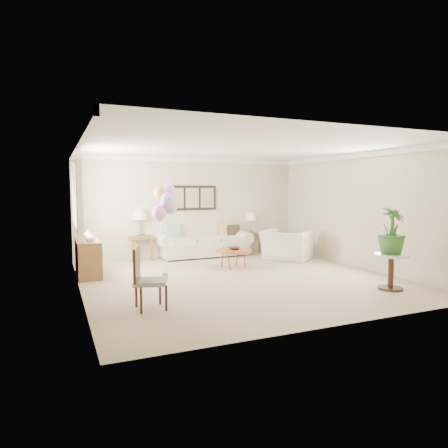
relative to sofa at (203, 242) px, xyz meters
name	(u,v)px	position (x,y,z in m)	size (l,w,h in m)	color
ground_plane	(240,279)	(-0.26, -2.85, -0.37)	(6.00, 6.00, 0.00)	tan
room_shell	(233,197)	(-0.37, -2.76, 1.26)	(6.04, 6.04, 2.60)	beige
wall_art_triptych	(192,198)	(-0.26, 0.11, 1.18)	(1.35, 0.06, 0.65)	black
sofa	(203,242)	(0.00, 0.00, 0.00)	(2.56, 1.01, 0.94)	beige
end_table_left	(140,239)	(-1.65, 0.08, 0.16)	(0.57, 0.52, 0.63)	brown
end_table_right	(251,236)	(1.51, 0.16, 0.09)	(0.50, 0.45, 0.54)	brown
lamp_left	(140,215)	(-1.65, 0.08, 0.76)	(0.37, 0.37, 0.66)	gray
lamp_right	(251,217)	(1.51, 0.16, 0.62)	(0.33, 0.33, 0.58)	gray
coffee_table	(233,251)	(0.07, -1.79, 0.01)	(0.82, 0.82, 0.41)	#AA5C29
decor_bowl	(234,248)	(0.09, -1.79, 0.08)	(0.27, 0.27, 0.07)	#302A26
armchair	(287,245)	(1.76, -1.37, 0.00)	(1.14, 1.00, 0.74)	beige
side_table	(391,263)	(1.83, -4.68, 0.11)	(0.59, 0.59, 0.64)	silver
potted_plant	(392,230)	(1.84, -4.66, 0.69)	(0.47, 0.47, 0.84)	#2B4F23
accent_chair	(146,277)	(-2.42, -4.16, 0.12)	(0.59, 0.59, 0.94)	gray
credenza	(88,258)	(-3.02, -1.35, 0.00)	(0.46, 1.20, 0.74)	brown
vase_white	(90,237)	(-3.00, -1.70, 0.47)	(0.18, 0.18, 0.19)	silver
vase_sage	(88,234)	(-3.00, -1.17, 0.47)	(0.19, 0.19, 0.20)	silver
balloon_cluster	(165,201)	(-1.57, -2.10, 1.17)	(0.53, 0.50, 1.89)	gray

